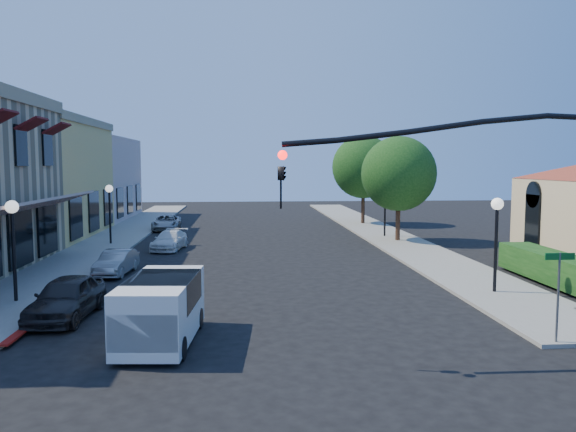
{
  "coord_description": "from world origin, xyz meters",
  "views": [
    {
      "loc": [
        -0.73,
        -11.59,
        4.8
      ],
      "look_at": [
        1.2,
        11.92,
        2.6
      ],
      "focal_mm": 35.0,
      "sensor_mm": 36.0,
      "label": 1
    }
  ],
  "objects": [
    {
      "name": "parked_car_d",
      "position": [
        -6.2,
        29.39,
        0.56
      ],
      "size": [
        1.94,
        4.05,
        1.11
      ],
      "primitive_type": "imported",
      "rotation": [
        0.0,
        0.0,
        0.02
      ],
      "color": "#96979A",
      "rests_on": "ground"
    },
    {
      "name": "parked_car_c",
      "position": [
        -4.8,
        20.0,
        0.53
      ],
      "size": [
        1.97,
        3.82,
        1.06
      ],
      "primitive_type": "imported",
      "rotation": [
        0.0,
        0.0,
        -0.14
      ],
      "color": "silver",
      "rests_on": "ground"
    },
    {
      "name": "hedge",
      "position": [
        11.7,
        9.0,
        0.0
      ],
      "size": [
        1.4,
        8.0,
        1.1
      ],
      "primitive_type": "cube",
      "color": "#123D11",
      "rests_on": "ground"
    },
    {
      "name": "sidewalk_right",
      "position": [
        8.75,
        27.0,
        0.06
      ],
      "size": [
        3.5,
        50.0,
        0.12
      ],
      "primitive_type": "cube",
      "color": "gray",
      "rests_on": "ground"
    },
    {
      "name": "lamppost_left_near",
      "position": [
        -8.5,
        8.0,
        2.74
      ],
      "size": [
        0.44,
        0.44,
        3.57
      ],
      "color": "black",
      "rests_on": "ground"
    },
    {
      "name": "street_name_sign",
      "position": [
        7.5,
        2.2,
        1.7
      ],
      "size": [
        0.8,
        0.06,
        2.5
      ],
      "color": "#595B5E",
      "rests_on": "ground"
    },
    {
      "name": "curb_red_strip",
      "position": [
        -6.9,
        8.0,
        0.0
      ],
      "size": [
        0.25,
        10.0,
        0.06
      ],
      "primitive_type": "cube",
      "color": "maroon",
      "rests_on": "ground"
    },
    {
      "name": "signal_mast_arm",
      "position": [
        5.86,
        1.5,
        4.09
      ],
      "size": [
        8.01,
        0.39,
        6.0
      ],
      "color": "black",
      "rests_on": "ground"
    },
    {
      "name": "lamppost_right_near",
      "position": [
        8.5,
        8.0,
        2.74
      ],
      "size": [
        0.44,
        0.44,
        3.57
      ],
      "color": "black",
      "rests_on": "ground"
    },
    {
      "name": "sidewalk_left",
      "position": [
        -8.75,
        27.0,
        0.06
      ],
      "size": [
        3.5,
        50.0,
        0.12
      ],
      "primitive_type": "cube",
      "color": "gray",
      "rests_on": "ground"
    },
    {
      "name": "lamppost_left_far",
      "position": [
        -8.5,
        22.0,
        2.74
      ],
      "size": [
        0.44,
        0.44,
        3.57
      ],
      "color": "black",
      "rests_on": "ground"
    },
    {
      "name": "white_van",
      "position": [
        -2.92,
        3.29,
        1.01
      ],
      "size": [
        2.03,
        4.08,
        1.75
      ],
      "color": "silver",
      "rests_on": "ground"
    },
    {
      "name": "ground",
      "position": [
        0.0,
        0.0,
        0.0
      ],
      "size": [
        120.0,
        120.0,
        0.0
      ],
      "primitive_type": "plane",
      "color": "black",
      "rests_on": "ground"
    },
    {
      "name": "street_tree_a",
      "position": [
        8.8,
        22.0,
        4.19
      ],
      "size": [
        4.56,
        4.56,
        6.48
      ],
      "color": "#301C13",
      "rests_on": "ground"
    },
    {
      "name": "parked_car_a",
      "position": [
        -6.2,
        6.0,
        0.66
      ],
      "size": [
        1.82,
        3.97,
        1.32
      ],
      "primitive_type": "imported",
      "rotation": [
        0.0,
        0.0,
        -0.07
      ],
      "color": "black",
      "rests_on": "ground"
    },
    {
      "name": "street_tree_b",
      "position": [
        8.8,
        32.0,
        4.54
      ],
      "size": [
        4.94,
        4.94,
        7.02
      ],
      "color": "#301C13",
      "rests_on": "ground"
    },
    {
      "name": "pink_stucco_building",
      "position": [
        -15.5,
        38.0,
        3.5
      ],
      "size": [
        10.0,
        12.0,
        7.0
      ],
      "primitive_type": "cube",
      "color": "#D2A69E",
      "rests_on": "ground"
    },
    {
      "name": "parked_car_b",
      "position": [
        -6.2,
        13.0,
        0.53
      ],
      "size": [
        1.47,
        3.33,
        1.06
      ],
      "primitive_type": "imported",
      "rotation": [
        0.0,
        0.0,
        -0.11
      ],
      "color": "#929596",
      "rests_on": "ground"
    },
    {
      "name": "lamppost_right_far",
      "position": [
        8.5,
        24.0,
        2.74
      ],
      "size": [
        0.44,
        0.44,
        3.57
      ],
      "color": "black",
      "rests_on": "ground"
    },
    {
      "name": "yellow_stucco_building",
      "position": [
        -15.5,
        26.0,
        3.8
      ],
      "size": [
        10.0,
        12.0,
        7.6
      ],
      "primitive_type": "cube",
      "color": "#E7C668",
      "rests_on": "ground"
    }
  ]
}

